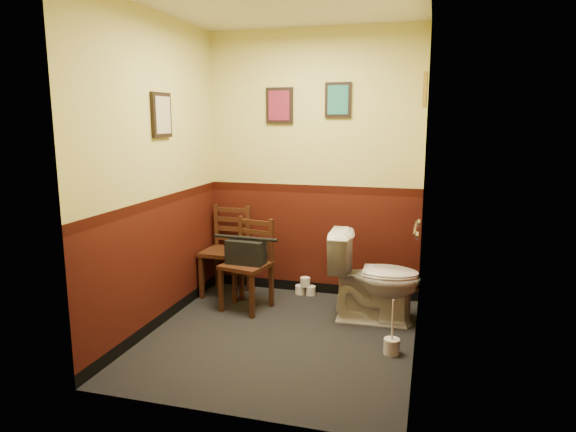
# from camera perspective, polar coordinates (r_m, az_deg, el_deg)

# --- Properties ---
(floor) EXTENTS (2.20, 2.40, 0.00)m
(floor) POSITION_cam_1_polar(r_m,az_deg,el_deg) (4.46, -0.89, -13.32)
(floor) COLOR black
(floor) RESTS_ON ground
(wall_back) EXTENTS (2.20, 0.00, 2.70)m
(wall_back) POSITION_cam_1_polar(r_m,az_deg,el_deg) (5.25, 2.81, 5.62)
(wall_back) COLOR #39110A
(wall_back) RESTS_ON ground
(wall_front) EXTENTS (2.20, 0.00, 2.70)m
(wall_front) POSITION_cam_1_polar(r_m,az_deg,el_deg) (2.98, -7.54, 1.59)
(wall_front) COLOR #39110A
(wall_front) RESTS_ON ground
(wall_left) EXTENTS (0.00, 2.40, 2.70)m
(wall_left) POSITION_cam_1_polar(r_m,az_deg,el_deg) (4.54, -14.43, 4.48)
(wall_left) COLOR #39110A
(wall_left) RESTS_ON ground
(wall_right) EXTENTS (0.00, 2.40, 2.70)m
(wall_right) POSITION_cam_1_polar(r_m,az_deg,el_deg) (3.93, 14.64, 3.55)
(wall_right) COLOR #39110A
(wall_right) RESTS_ON ground
(grab_bar) EXTENTS (0.05, 0.56, 0.06)m
(grab_bar) POSITION_cam_1_polar(r_m,az_deg,el_deg) (4.24, 14.05, -1.39)
(grab_bar) COLOR silver
(grab_bar) RESTS_ON wall_right
(framed_print_back_a) EXTENTS (0.28, 0.04, 0.36)m
(framed_print_back_a) POSITION_cam_1_polar(r_m,az_deg,el_deg) (5.30, -0.96, 12.17)
(framed_print_back_a) COLOR black
(framed_print_back_a) RESTS_ON wall_back
(framed_print_back_b) EXTENTS (0.26, 0.04, 0.34)m
(framed_print_back_b) POSITION_cam_1_polar(r_m,az_deg,el_deg) (5.17, 5.59, 12.71)
(framed_print_back_b) COLOR black
(framed_print_back_b) RESTS_ON wall_back
(framed_print_left) EXTENTS (0.04, 0.30, 0.38)m
(framed_print_left) POSITION_cam_1_polar(r_m,az_deg,el_deg) (4.59, -13.87, 10.83)
(framed_print_left) COLOR black
(framed_print_left) RESTS_ON wall_left
(framed_print_right) EXTENTS (0.04, 0.34, 0.28)m
(framed_print_right) POSITION_cam_1_polar(r_m,az_deg,el_deg) (4.51, 14.97, 13.33)
(framed_print_right) COLOR olive
(framed_print_right) RESTS_ON wall_right
(toilet) EXTENTS (0.84, 0.49, 0.81)m
(toilet) POSITION_cam_1_polar(r_m,az_deg,el_deg) (4.72, 9.61, -6.80)
(toilet) COLOR white
(toilet) RESTS_ON floor
(toilet_brush) EXTENTS (0.12, 0.12, 0.45)m
(toilet_brush) POSITION_cam_1_polar(r_m,az_deg,el_deg) (4.23, 11.44, -13.89)
(toilet_brush) COLOR silver
(toilet_brush) RESTS_ON floor
(chair_left) EXTENTS (0.45, 0.45, 0.92)m
(chair_left) POSITION_cam_1_polar(r_m,az_deg,el_deg) (5.40, -6.80, -3.88)
(chair_left) COLOR #492515
(chair_left) RESTS_ON floor
(chair_right) EXTENTS (0.49, 0.49, 0.87)m
(chair_right) POSITION_cam_1_polar(r_m,az_deg,el_deg) (4.98, -4.41, -5.37)
(chair_right) COLOR #492515
(chair_right) RESTS_ON floor
(handbag) EXTENTS (0.38, 0.20, 0.27)m
(handbag) POSITION_cam_1_polar(r_m,az_deg,el_deg) (4.91, -4.69, -3.97)
(handbag) COLOR black
(handbag) RESTS_ON chair_right
(tp_stack) EXTENTS (0.22, 0.11, 0.19)m
(tp_stack) POSITION_cam_1_polar(r_m,az_deg,el_deg) (5.44, 1.93, -7.92)
(tp_stack) COLOR silver
(tp_stack) RESTS_ON floor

